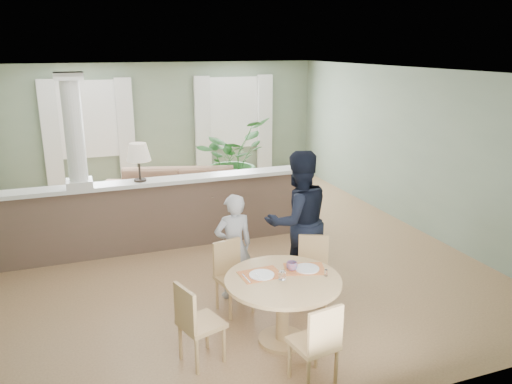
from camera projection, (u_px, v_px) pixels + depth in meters
name	position (u px, v px, depth m)	size (l,w,h in m)	color
ground	(214.00, 246.00, 7.87)	(8.00, 8.00, 0.00)	tan
room_shell	(199.00, 126.00, 7.92)	(7.02, 8.02, 2.71)	gray
pony_wall	(146.00, 206.00, 7.53)	(5.32, 0.38, 2.70)	brown
sofa	(178.00, 193.00, 9.28)	(2.77, 1.08, 0.81)	#855E48
houseplant	(231.00, 160.00, 10.09)	(1.48, 1.29, 1.65)	#285E25
dining_table	(283.00, 291.00, 5.19)	(1.21, 1.21, 0.83)	tan
chair_far_boy	(232.00, 273.00, 5.89)	(0.46, 0.46, 0.84)	tan
chair_far_man	(313.00, 268.00, 6.02)	(0.51, 0.51, 0.85)	tan
chair_near	(318.00, 341.00, 4.51)	(0.44, 0.44, 0.85)	tan
chair_side	(195.00, 321.00, 4.84)	(0.49, 0.49, 0.86)	tan
child_person	(234.00, 246.00, 6.13)	(0.49, 0.32, 1.34)	#A09FA4
man_person	(298.00, 221.00, 6.30)	(0.88, 0.69, 1.82)	black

